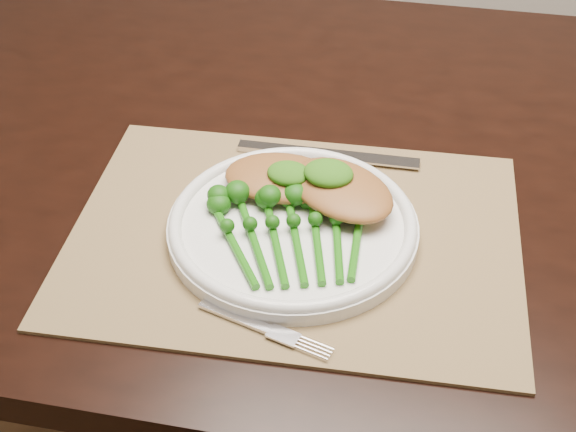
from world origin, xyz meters
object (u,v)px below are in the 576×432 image
(dinner_plate, at_px, (293,225))
(chicken_fillet_left, at_px, (281,178))
(placemat, at_px, (295,236))
(dining_table, at_px, (363,344))
(broccolini_bundle, at_px, (296,240))

(dinner_plate, relative_size, chicken_fillet_left, 2.10)
(placemat, relative_size, dinner_plate, 1.79)
(placemat, bearing_deg, dining_table, 64.51)
(placemat, xyz_separation_m, chicken_fillet_left, (-0.03, 0.06, 0.03))
(dining_table, distance_m, placemat, 0.42)
(placemat, distance_m, broccolini_bundle, 0.04)
(chicken_fillet_left, xyz_separation_m, broccolini_bundle, (0.05, -0.09, -0.01))
(dinner_plate, height_order, chicken_fillet_left, chicken_fillet_left)
(dining_table, relative_size, dinner_plate, 6.00)
(chicken_fillet_left, bearing_deg, dining_table, 48.28)
(dinner_plate, height_order, broccolini_bundle, broccolini_bundle)
(chicken_fillet_left, bearing_deg, placemat, -65.58)
(dining_table, distance_m, broccolini_bundle, 0.46)
(dinner_plate, bearing_deg, chicken_fillet_left, 119.23)
(chicken_fillet_left, relative_size, broccolini_bundle, 0.60)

